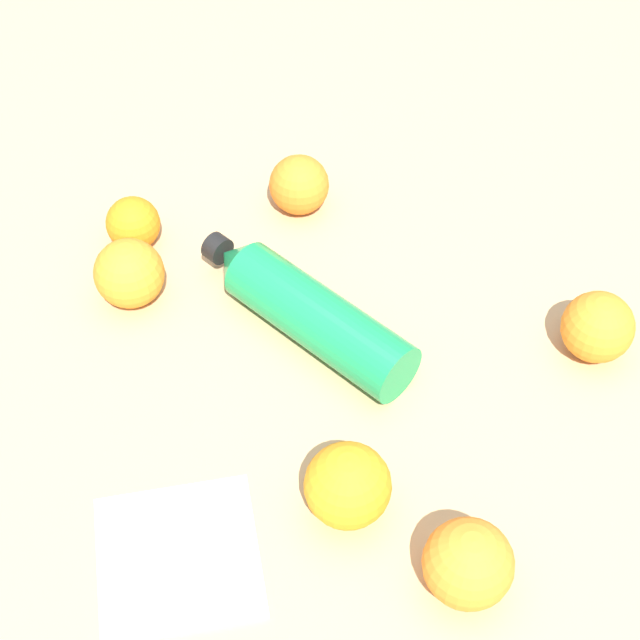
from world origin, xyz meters
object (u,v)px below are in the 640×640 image
water_bottle (306,310)px  orange_2 (299,185)px  folded_napkin (178,555)px  orange_5 (133,223)px  orange_3 (348,486)px  orange_0 (129,273)px  orange_1 (468,564)px  orange_4 (598,327)px

water_bottle → orange_2: orange_2 is taller
water_bottle → folded_napkin: water_bottle is taller
orange_5 → orange_3: bearing=98.4°
orange_0 → orange_1: (-0.15, 0.46, 0.00)m
water_bottle → folded_napkin: bearing=110.0°
orange_2 → orange_0: bearing=13.2°
orange_2 → orange_4: 0.39m
orange_2 → water_bottle: bearing=67.0°
orange_0 → orange_3: 0.36m
orange_3 → orange_4: (-0.32, -0.06, -0.00)m
orange_2 → orange_4: orange_4 is taller
orange_2 → folded_napkin: (0.30, 0.38, -0.03)m
orange_5 → orange_0: bearing=69.3°
orange_4 → folded_napkin: 0.48m
orange_0 → orange_4: orange_0 is taller
orange_3 → folded_napkin: (0.16, -0.02, -0.04)m
orange_0 → orange_3: (-0.09, 0.34, 0.00)m
orange_1 → orange_3: same height
orange_1 → orange_5: 0.55m
orange_2 → orange_5: bearing=-7.8°
water_bottle → orange_2: bearing=-44.4°
orange_5 → folded_napkin: size_ratio=0.43×
folded_napkin → orange_4: bearing=-175.7°
orange_5 → folded_napkin: 0.42m
water_bottle → orange_5: size_ratio=4.39×
folded_napkin → orange_2: bearing=-128.3°
orange_3 → orange_5: bearing=-81.6°
orange_3 → orange_4: 0.33m
water_bottle → orange_1: orange_1 is taller
orange_0 → orange_2: size_ratio=1.08×
orange_3 → orange_5: (0.06, -0.42, -0.01)m
orange_3 → orange_4: orange_3 is taller
orange_0 → orange_5: (-0.03, -0.08, -0.01)m
orange_3 → orange_4: bearing=-169.8°
orange_1 → water_bottle: bearing=-90.1°
orange_1 → folded_napkin: bearing=-31.8°
water_bottle → orange_3: orange_3 is taller
orange_1 → orange_2: orange_1 is taller
orange_5 → folded_napkin: (0.10, 0.40, -0.03)m
orange_1 → orange_0: bearing=-71.6°
orange_2 → folded_napkin: bearing=51.7°
orange_2 → orange_5: orange_2 is taller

